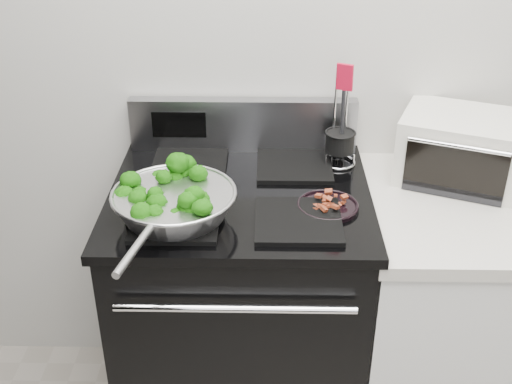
{
  "coord_description": "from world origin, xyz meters",
  "views": [
    {
      "loc": [
        -0.22,
        -0.27,
        1.9
      ],
      "look_at": [
        -0.25,
        1.36,
        0.98
      ],
      "focal_mm": 45.0,
      "sensor_mm": 36.0,
      "label": 1
    }
  ],
  "objects_px": {
    "bacon_plate": "(328,203)",
    "utensil_holder": "(339,147)",
    "skillet": "(174,203)",
    "toaster_oven": "(462,148)",
    "gas_range": "(242,311)"
  },
  "relations": [
    {
      "from": "utensil_holder",
      "to": "toaster_oven",
      "type": "relative_size",
      "value": 0.76
    },
    {
      "from": "bacon_plate",
      "to": "toaster_oven",
      "type": "xyz_separation_m",
      "value": [
        0.44,
        0.25,
        0.06
      ]
    },
    {
      "from": "skillet",
      "to": "bacon_plate",
      "type": "bearing_deg",
      "value": 21.74
    },
    {
      "from": "gas_range",
      "to": "skillet",
      "type": "xyz_separation_m",
      "value": [
        -0.18,
        -0.16,
        0.52
      ]
    },
    {
      "from": "bacon_plate",
      "to": "utensil_holder",
      "type": "bearing_deg",
      "value": 78.56
    },
    {
      "from": "utensil_holder",
      "to": "skillet",
      "type": "bearing_deg",
      "value": -121.15
    },
    {
      "from": "skillet",
      "to": "utensil_holder",
      "type": "height_order",
      "value": "utensil_holder"
    },
    {
      "from": "skillet",
      "to": "toaster_oven",
      "type": "relative_size",
      "value": 1.22
    },
    {
      "from": "toaster_oven",
      "to": "bacon_plate",
      "type": "bearing_deg",
      "value": -128.97
    },
    {
      "from": "bacon_plate",
      "to": "toaster_oven",
      "type": "height_order",
      "value": "toaster_oven"
    },
    {
      "from": "skillet",
      "to": "utensil_holder",
      "type": "distance_m",
      "value": 0.61
    },
    {
      "from": "gas_range",
      "to": "bacon_plate",
      "type": "distance_m",
      "value": 0.55
    },
    {
      "from": "bacon_plate",
      "to": "utensil_holder",
      "type": "height_order",
      "value": "utensil_holder"
    },
    {
      "from": "bacon_plate",
      "to": "toaster_oven",
      "type": "relative_size",
      "value": 0.4
    },
    {
      "from": "bacon_plate",
      "to": "utensil_holder",
      "type": "relative_size",
      "value": 0.52
    }
  ]
}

